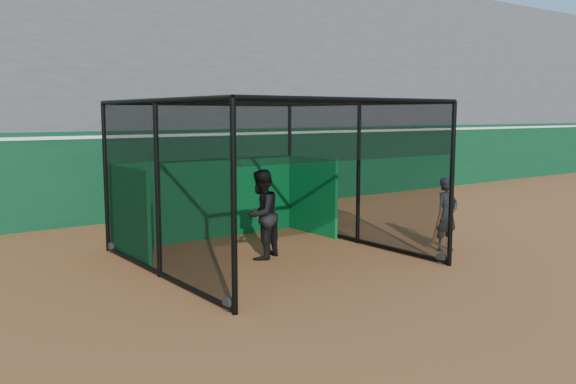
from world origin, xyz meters
TOP-DOWN VIEW (x-y plane):
  - ground at (0.00, 0.00)m, footprint 120.00×120.00m
  - outfield_wall at (0.00, 8.50)m, footprint 50.00×0.50m
  - grandstand at (0.00, 12.27)m, footprint 50.00×7.85m
  - batting_cage at (0.54, 2.37)m, footprint 5.02×5.36m
  - batter at (0.37, 2.42)m, footprint 1.12×1.04m
  - on_deck_player at (4.04, 0.65)m, footprint 0.62×0.43m

SIDE VIEW (x-z plane):
  - ground at x=0.00m, z-range 0.00..0.00m
  - on_deck_player at x=4.04m, z-range 0.00..1.60m
  - batter at x=0.37m, z-range 0.00..1.84m
  - outfield_wall at x=0.00m, z-range 0.04..2.54m
  - batting_cage at x=0.54m, z-range 0.00..3.20m
  - grandstand at x=0.00m, z-range 0.00..8.95m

